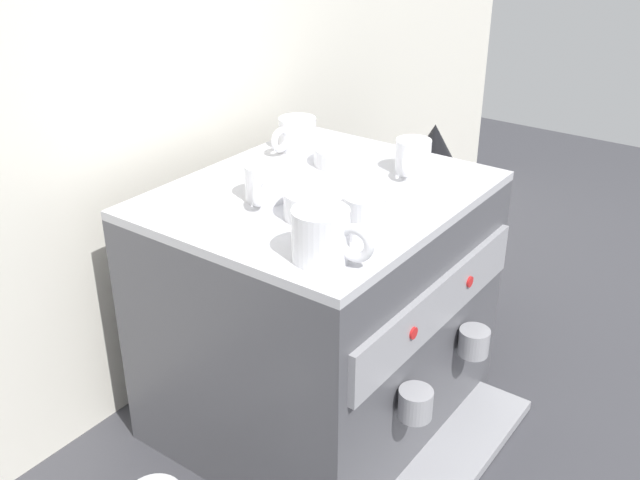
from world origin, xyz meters
TOP-DOWN VIEW (x-y plane):
  - ground_plane at (0.00, 0.00)m, footprint 4.00×4.00m
  - tiled_backsplash_wall at (0.00, 0.34)m, footprint 2.80×0.03m
  - espresso_machine at (0.00, -0.00)m, footprint 0.56×0.58m
  - ceramic_cup_0 at (0.16, -0.09)m, footprint 0.10×0.06m
  - ceramic_cup_1 at (-0.09, 0.05)m, footprint 0.10×0.07m
  - ceramic_cup_2 at (-0.20, -0.15)m, footprint 0.08×0.12m
  - ceramic_cup_3 at (0.14, 0.16)m, footprint 0.11×0.07m
  - ceramic_cup_4 at (-0.11, -0.16)m, footprint 0.06×0.10m
  - ceramic_bowl_0 at (0.13, 0.04)m, footprint 0.11×0.11m
  - ceramic_bowl_1 at (-0.09, -0.06)m, footprint 0.10×0.10m
  - coffee_grinder at (0.50, 0.04)m, footprint 0.17×0.17m

SIDE VIEW (x-z plane):
  - ground_plane at x=0.00m, z-range 0.00..0.00m
  - coffee_grinder at x=0.50m, z-range -0.01..0.45m
  - espresso_machine at x=0.00m, z-range 0.00..0.47m
  - ceramic_bowl_0 at x=0.13m, z-range 0.47..0.51m
  - ceramic_bowl_1 at x=-0.09m, z-range 0.47..0.52m
  - ceramic_cup_1 at x=-0.09m, z-range 0.47..0.53m
  - ceramic_cup_0 at x=0.16m, z-range 0.47..0.54m
  - ceramic_cup_3 at x=0.14m, z-range 0.47..0.54m
  - ceramic_cup_4 at x=-0.11m, z-range 0.47..0.54m
  - ceramic_cup_2 at x=-0.20m, z-range 0.47..0.55m
  - tiled_backsplash_wall at x=0.00m, z-range 0.00..1.10m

